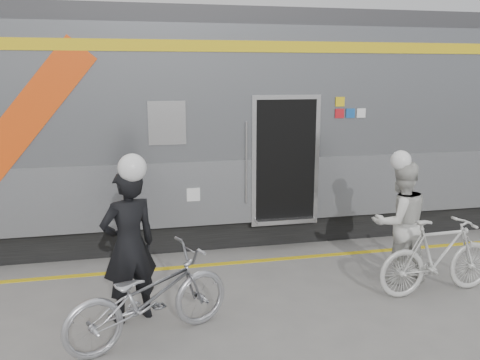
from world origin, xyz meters
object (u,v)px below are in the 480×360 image
object	(u,v)px
man	(129,246)
bicycle_left	(149,297)
woman	(400,222)
bicycle_right	(438,256)

from	to	relation	value
man	bicycle_left	xyz separation A→B (m)	(0.20, -0.55, -0.43)
bicycle_left	man	bearing A→B (deg)	-2.60
man	woman	bearing A→B (deg)	163.21
man	woman	size ratio (longest dim) A/B	1.08
bicycle_left	bicycle_right	xyz separation A→B (m)	(3.98, 0.39, 0.01)
man	bicycle_left	bearing A→B (deg)	87.40
woman	bicycle_right	distance (m)	0.72
man	bicycle_left	distance (m)	0.73
man	bicycle_left	world-z (taller)	man
bicycle_left	woman	xyz separation A→B (m)	(3.68, 0.94, 0.37)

